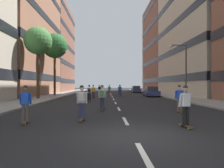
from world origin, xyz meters
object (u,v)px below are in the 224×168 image
parked_car_near (151,92)px  skater_7 (89,92)px  parked_car_mid (136,89)px  skater_2 (93,91)px  skater_5 (109,89)px  skater_9 (179,97)px  street_tree_near (55,46)px  skater_8 (186,104)px  skater_6 (25,102)px  street_tree_mid (38,42)px  skater_0 (99,89)px  skater_10 (102,96)px  skater_1 (120,89)px  skater_3 (120,90)px  streetlamp_right (183,65)px  skater_4 (82,101)px

parked_car_near → skater_7: 12.32m
parked_car_mid → skater_2: size_ratio=2.47×
skater_5 → skater_9: size_ratio=1.00×
street_tree_near → skater_8: street_tree_near is taller
skater_9 → skater_8: bearing=-107.1°
skater_6 → street_tree_mid: bearing=106.0°
street_tree_mid → skater_0: size_ratio=4.82×
parked_car_mid → skater_7: (-8.65, -24.32, 0.32)m
parked_car_near → skater_10: bearing=-113.5°
street_tree_near → skater_1: street_tree_near is taller
skater_0 → skater_1: bearing=-29.2°
skater_9 → street_tree_mid: bearing=138.1°
parked_car_near → skater_3: skater_3 is taller
skater_3 → skater_10: (-2.47, -17.02, 0.03)m
streetlamp_right → skater_0: size_ratio=3.65×
parked_car_near → streetlamp_right: 7.79m
streetlamp_right → skater_2: 11.47m
parked_car_mid → skater_10: bearing=-102.6°
parked_car_mid → skater_9: bearing=-93.6°
streetlamp_right → skater_2: streetlamp_right is taller
street_tree_mid → skater_10: size_ratio=4.82×
skater_1 → streetlamp_right: bearing=-63.5°
skater_0 → skater_7: (-0.57, -17.81, 0.03)m
skater_4 → skater_6: bearing=-167.9°
skater_9 → streetlamp_right: bearing=68.0°
skater_2 → skater_6: bearing=-97.4°
street_tree_mid → skater_8: street_tree_mid is taller
streetlamp_right → parked_car_mid: bearing=96.2°
parked_car_near → parked_car_mid: size_ratio=1.00×
skater_1 → parked_car_near: bearing=-58.1°
skater_2 → parked_car_mid: bearing=67.3°
parked_car_near → street_tree_near: street_tree_near is taller
street_tree_mid → skater_0: bearing=65.4°
street_tree_mid → skater_4: (6.91, -14.67, -5.96)m
skater_8 → skater_6: bearing=170.9°
skater_7 → skater_8: bearing=-69.4°
skater_6 → skater_9: 9.27m
street_tree_mid → skater_9: bearing=-41.9°
parked_car_mid → skater_3: size_ratio=2.47×
skater_5 → skater_6: (-4.38, -27.51, 0.00)m
skater_4 → skater_9: same height
street_tree_near → skater_6: bearing=-79.4°
skater_5 → skater_9: same height
skater_5 → streetlamp_right: bearing=-56.0°
street_tree_near → skater_2: (6.52, -6.67, -6.93)m
skater_2 → skater_1: bearing=70.3°
parked_car_mid → skater_2: 21.94m
street_tree_near → skater_9: street_tree_near is taller
street_tree_mid → skater_2: (6.52, 1.37, -5.99)m
parked_car_mid → skater_3: 15.68m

